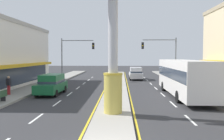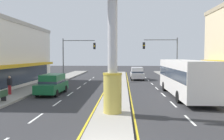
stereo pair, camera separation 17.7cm
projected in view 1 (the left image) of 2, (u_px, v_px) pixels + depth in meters
The scene contains 12 objects.
median_strip at pixel (117, 87), 26.62m from camera, with size 2.25×52.00×0.14m, color #A39E93.
sidewalk_left at pixel (30, 89), 24.97m from camera, with size 2.91×60.00×0.18m, color gray.
sidewalk_right at pixel (205, 90), 24.27m from camera, with size 2.91×60.00×0.18m, color gray.
lane_markings at pixel (116, 90), 25.27m from camera, with size 8.99×52.00×0.01m.
district_sign at pixel (113, 43), 14.15m from camera, with size 6.39×1.17×8.42m.
traffic_light_left_side at pixel (74, 52), 33.98m from camera, with size 4.86×0.46×6.20m.
traffic_light_right_side at pixel (163, 52), 32.65m from camera, with size 4.86×0.46×6.20m.
bus_near_right_lane at pixel (184, 76), 20.90m from camera, with size 2.59×11.20×3.26m.
suv_far_right_lane at pixel (136, 73), 36.14m from camera, with size 1.98×4.61×1.90m.
suv_near_left_lane at pixel (52, 84), 22.15m from camera, with size 2.08×4.66×1.90m.
street_bench at pixel (0, 96), 17.28m from camera, with size 0.48×1.60×0.88m.
pedestrian_near_kerb at pixel (9, 84), 20.94m from camera, with size 0.45×0.34×1.67m.
Camera 1 is at (0.48, -8.46, 3.61)m, focal length 37.58 mm.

